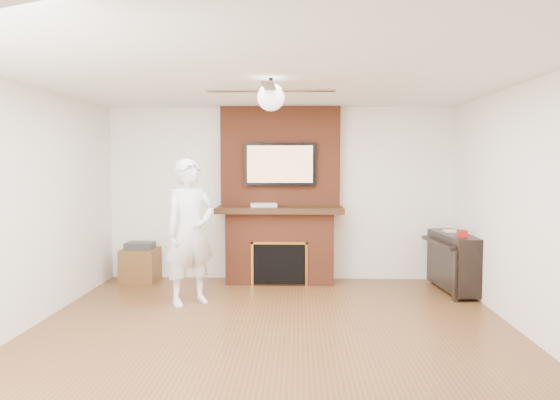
{
  "coord_description": "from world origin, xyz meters",
  "views": [
    {
      "loc": [
        0.26,
        -5.19,
        1.71
      ],
      "look_at": [
        0.06,
        0.9,
        1.29
      ],
      "focal_mm": 35.0,
      "sensor_mm": 36.0,
      "label": 1
    }
  ],
  "objects_px": {
    "fireplace": "(280,212)",
    "side_table": "(140,263)",
    "piano": "(454,261)",
    "person": "(190,232)"
  },
  "relations": [
    {
      "from": "person",
      "to": "side_table",
      "type": "height_order",
      "value": "person"
    },
    {
      "from": "fireplace",
      "to": "piano",
      "type": "relative_size",
      "value": 2.08
    },
    {
      "from": "person",
      "to": "piano",
      "type": "distance_m",
      "value": 3.46
    },
    {
      "from": "person",
      "to": "side_table",
      "type": "bearing_deg",
      "value": 90.44
    },
    {
      "from": "fireplace",
      "to": "side_table",
      "type": "distance_m",
      "value": 2.14
    },
    {
      "from": "side_table",
      "to": "piano",
      "type": "bearing_deg",
      "value": -4.52
    },
    {
      "from": "side_table",
      "to": "person",
      "type": "bearing_deg",
      "value": -49.65
    },
    {
      "from": "person",
      "to": "fireplace",
      "type": "bearing_deg",
      "value": 13.1
    },
    {
      "from": "fireplace",
      "to": "side_table",
      "type": "relative_size",
      "value": 4.43
    },
    {
      "from": "person",
      "to": "side_table",
      "type": "relative_size",
      "value": 3.1
    }
  ]
}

